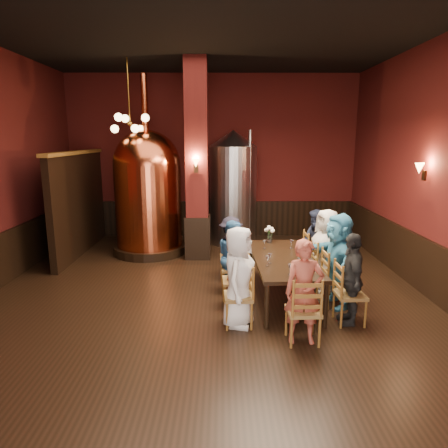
{
  "coord_description": "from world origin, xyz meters",
  "views": [
    {
      "loc": [
        0.28,
        -6.35,
        2.78
      ],
      "look_at": [
        0.31,
        0.2,
        1.36
      ],
      "focal_mm": 32.0,
      "sensor_mm": 36.0,
      "label": 1
    }
  ],
  "objects_px": {
    "dining_table": "(283,261)",
    "steel_vessel": "(233,188)",
    "person_2": "(233,257)",
    "rose_vase": "(270,232)",
    "person_1": "(235,270)",
    "copper_kettle": "(148,191)",
    "person_0": "(239,277)"
  },
  "relations": [
    {
      "from": "dining_table",
      "to": "copper_kettle",
      "type": "height_order",
      "value": "copper_kettle"
    },
    {
      "from": "dining_table",
      "to": "rose_vase",
      "type": "height_order",
      "value": "rose_vase"
    },
    {
      "from": "dining_table",
      "to": "steel_vessel",
      "type": "height_order",
      "value": "steel_vessel"
    },
    {
      "from": "copper_kettle",
      "to": "person_0",
      "type": "bearing_deg",
      "value": -62.81
    },
    {
      "from": "copper_kettle",
      "to": "rose_vase",
      "type": "bearing_deg",
      "value": -35.19
    },
    {
      "from": "dining_table",
      "to": "rose_vase",
      "type": "xyz_separation_m",
      "value": [
        -0.12,
        0.99,
        0.29
      ]
    },
    {
      "from": "steel_vessel",
      "to": "copper_kettle",
      "type": "bearing_deg",
      "value": -155.99
    },
    {
      "from": "copper_kettle",
      "to": "steel_vessel",
      "type": "xyz_separation_m",
      "value": [
        2.07,
        0.92,
        -0.05
      ]
    },
    {
      "from": "dining_table",
      "to": "person_2",
      "type": "xyz_separation_m",
      "value": [
        -0.86,
        0.3,
        -0.02
      ]
    },
    {
      "from": "person_0",
      "to": "person_1",
      "type": "height_order",
      "value": "person_0"
    },
    {
      "from": "dining_table",
      "to": "copper_kettle",
      "type": "distance_m",
      "value": 4.16
    },
    {
      "from": "dining_table",
      "to": "rose_vase",
      "type": "relative_size",
      "value": 7.11
    },
    {
      "from": "dining_table",
      "to": "person_0",
      "type": "relative_size",
      "value": 1.6
    },
    {
      "from": "dining_table",
      "to": "person_1",
      "type": "height_order",
      "value": "person_1"
    },
    {
      "from": "person_0",
      "to": "steel_vessel",
      "type": "distance_m",
      "value": 4.92
    },
    {
      "from": "person_1",
      "to": "steel_vessel",
      "type": "bearing_deg",
      "value": 11.3
    },
    {
      "from": "copper_kettle",
      "to": "person_2",
      "type": "bearing_deg",
      "value": -52.91
    },
    {
      "from": "steel_vessel",
      "to": "rose_vase",
      "type": "bearing_deg",
      "value": -77.08
    },
    {
      "from": "person_1",
      "to": "person_2",
      "type": "distance_m",
      "value": 0.66
    },
    {
      "from": "copper_kettle",
      "to": "steel_vessel",
      "type": "height_order",
      "value": "copper_kettle"
    },
    {
      "from": "dining_table",
      "to": "steel_vessel",
      "type": "relative_size",
      "value": 0.82
    },
    {
      "from": "person_0",
      "to": "person_1",
      "type": "bearing_deg",
      "value": 18.54
    },
    {
      "from": "person_2",
      "to": "steel_vessel",
      "type": "height_order",
      "value": "steel_vessel"
    },
    {
      "from": "person_2",
      "to": "copper_kettle",
      "type": "bearing_deg",
      "value": 15.24
    },
    {
      "from": "person_2",
      "to": "copper_kettle",
      "type": "xyz_separation_m",
      "value": [
        -1.98,
        2.62,
        0.86
      ]
    },
    {
      "from": "person_1",
      "to": "person_2",
      "type": "height_order",
      "value": "person_2"
    },
    {
      "from": "person_0",
      "to": "rose_vase",
      "type": "height_order",
      "value": "person_0"
    },
    {
      "from": "dining_table",
      "to": "rose_vase",
      "type": "distance_m",
      "value": 1.04
    },
    {
      "from": "dining_table",
      "to": "person_1",
      "type": "xyz_separation_m",
      "value": [
        -0.84,
        -0.36,
        -0.05
      ]
    },
    {
      "from": "rose_vase",
      "to": "dining_table",
      "type": "bearing_deg",
      "value": -83.34
    },
    {
      "from": "person_0",
      "to": "person_1",
      "type": "distance_m",
      "value": 0.68
    },
    {
      "from": "steel_vessel",
      "to": "person_2",
      "type": "bearing_deg",
      "value": -91.5
    }
  ]
}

